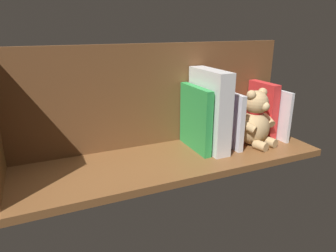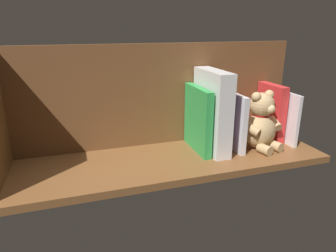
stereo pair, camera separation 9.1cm
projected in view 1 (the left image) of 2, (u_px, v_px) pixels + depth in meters
ground_plane at (168, 160)px, 95.66cm from camera, size 98.28×30.29×2.20cm
shelf_back_panel at (152, 96)px, 101.14cm from camera, size 98.28×1.50×33.91cm
book_0 at (272, 112)px, 111.30cm from camera, size 1.21×18.01×17.73cm
book_1 at (262, 109)px, 111.77cm from camera, size 3.35×13.68×19.86cm
teddy_bear at (255, 121)px, 103.00cm from camera, size 15.18×14.28×19.35cm
book_2 at (226, 118)px, 103.47cm from camera, size 1.77×18.14×18.55cm
book_3 at (216, 114)px, 103.96cm from camera, size 2.56×13.73×20.65cm
dictionary_thick_white at (209, 110)px, 98.79cm from camera, size 5.21×19.38×26.19cm
book_4 at (195, 118)px, 98.74cm from camera, size 2.38×17.66×20.95cm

